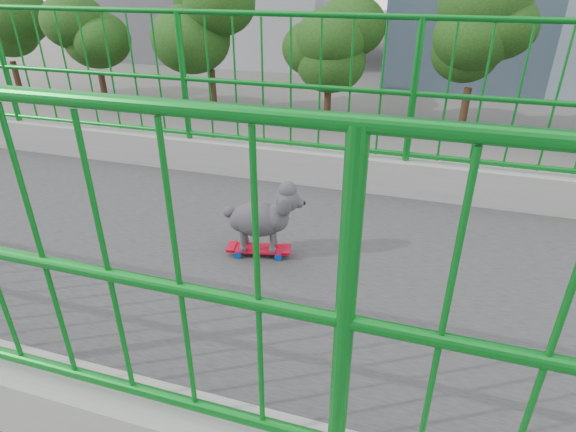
{
  "coord_description": "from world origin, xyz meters",
  "views": [
    {
      "loc": [
        2.4,
        2.15,
        8.69
      ],
      "look_at": [
        -0.6,
        1.22,
        7.05
      ],
      "focal_mm": 29.17,
      "sensor_mm": 36.0,
      "label": 1
    }
  ],
  "objects_px": {
    "skateboard": "(259,249)",
    "car_5": "(458,372)",
    "poodle": "(262,216)",
    "car_0": "(211,321)",
    "car_4": "(415,166)"
  },
  "relations": [
    {
      "from": "skateboard",
      "to": "poodle",
      "type": "height_order",
      "value": "poodle"
    },
    {
      "from": "car_0",
      "to": "car_4",
      "type": "relative_size",
      "value": 1.11
    },
    {
      "from": "car_0",
      "to": "car_5",
      "type": "relative_size",
      "value": 0.88
    },
    {
      "from": "poodle",
      "to": "car_4",
      "type": "relative_size",
      "value": 0.14
    },
    {
      "from": "poodle",
      "to": "car_5",
      "type": "relative_size",
      "value": 0.11
    },
    {
      "from": "car_0",
      "to": "car_5",
      "type": "xyz_separation_m",
      "value": [
        0.0,
        6.06,
        0.07
      ]
    },
    {
      "from": "skateboard",
      "to": "car_4",
      "type": "relative_size",
      "value": 0.11
    },
    {
      "from": "poodle",
      "to": "car_0",
      "type": "relative_size",
      "value": 0.12
    },
    {
      "from": "car_4",
      "to": "car_5",
      "type": "bearing_deg",
      "value": -172.37
    },
    {
      "from": "car_4",
      "to": "car_5",
      "type": "relative_size",
      "value": 0.8
    },
    {
      "from": "car_0",
      "to": "car_4",
      "type": "xyz_separation_m",
      "value": [
        -12.8,
        4.35,
        -0.07
      ]
    },
    {
      "from": "skateboard",
      "to": "car_5",
      "type": "relative_size",
      "value": 0.09
    },
    {
      "from": "car_0",
      "to": "skateboard",
      "type": "bearing_deg",
      "value": 32.11
    },
    {
      "from": "poodle",
      "to": "car_0",
      "type": "xyz_separation_m",
      "value": [
        -5.89,
        -3.73,
        -6.57
      ]
    },
    {
      "from": "skateboard",
      "to": "car_5",
      "type": "height_order",
      "value": "skateboard"
    }
  ]
}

